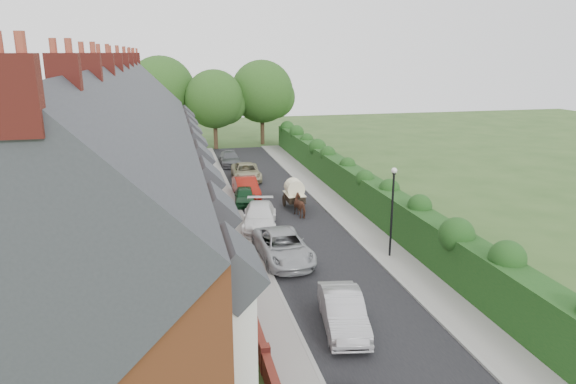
% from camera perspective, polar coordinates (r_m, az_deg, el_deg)
% --- Properties ---
extents(ground, '(140.00, 140.00, 0.00)m').
position_cam_1_polar(ground, '(24.99, 7.69, -11.31)').
color(ground, '#2D4C1E').
rests_on(ground, ground).
extents(road, '(6.00, 58.00, 0.02)m').
position_cam_1_polar(road, '(34.58, 0.55, -3.49)').
color(road, black).
rests_on(road, ground).
extents(pavement_hedge_side, '(2.20, 58.00, 0.12)m').
position_cam_1_polar(pavement_hedge_side, '(35.70, 6.97, -2.91)').
color(pavement_hedge_side, gray).
rests_on(pavement_hedge_side, ground).
extents(pavement_house_side, '(1.70, 58.00, 0.12)m').
position_cam_1_polar(pavement_house_side, '(33.92, -5.80, -3.86)').
color(pavement_house_side, gray).
rests_on(pavement_house_side, ground).
extents(kerb_hedge_side, '(0.18, 58.00, 0.13)m').
position_cam_1_polar(kerb_hedge_side, '(35.36, 5.37, -3.03)').
color(kerb_hedge_side, gray).
rests_on(kerb_hedge_side, ground).
extents(kerb_house_side, '(0.18, 58.00, 0.13)m').
position_cam_1_polar(kerb_house_side, '(34.02, -4.46, -3.76)').
color(kerb_house_side, gray).
rests_on(kerb_house_side, ground).
extents(hedge, '(2.10, 58.00, 2.85)m').
position_cam_1_polar(hedge, '(35.89, 9.76, -0.35)').
color(hedge, '#133C15').
rests_on(hedge, ground).
extents(terrace_row, '(9.05, 40.50, 11.50)m').
position_cam_1_polar(terrace_row, '(31.65, -17.57, 2.41)').
color(terrace_row, '#964A26').
rests_on(terrace_row, ground).
extents(garden_wall_row, '(0.35, 40.35, 1.10)m').
position_cam_1_polar(garden_wall_row, '(32.75, -7.33, -3.87)').
color(garden_wall_row, maroon).
rests_on(garden_wall_row, ground).
extents(lamppost, '(0.32, 0.32, 5.16)m').
position_cam_1_polar(lamppost, '(28.49, 11.54, -1.00)').
color(lamppost, black).
rests_on(lamppost, ground).
extents(tree_far_left, '(7.14, 6.80, 9.29)m').
position_cam_1_polar(tree_far_left, '(61.41, -7.87, 10.05)').
color(tree_far_left, '#332316').
rests_on(tree_far_left, ground).
extents(tree_far_right, '(7.98, 7.60, 10.31)m').
position_cam_1_polar(tree_far_right, '(64.15, -2.58, 10.93)').
color(tree_far_right, '#332316').
rests_on(tree_far_right, ground).
extents(tree_far_back, '(8.40, 8.00, 10.82)m').
position_cam_1_polar(tree_far_back, '(64.08, -13.54, 10.80)').
color(tree_far_back, '#332316').
rests_on(tree_far_back, ground).
extents(car_silver_a, '(2.31, 4.80, 1.52)m').
position_cam_1_polar(car_silver_a, '(21.90, 6.14, -13.07)').
color(car_silver_a, '#A5A4A9').
rests_on(car_silver_a, ground).
extents(car_silver_b, '(2.85, 5.73, 1.56)m').
position_cam_1_polar(car_silver_b, '(28.40, -0.55, -6.09)').
color(car_silver_b, '#9C9FA3').
rests_on(car_silver_b, ground).
extents(car_white, '(3.13, 5.57, 1.52)m').
position_cam_1_polar(car_white, '(33.53, -3.17, -2.77)').
color(car_white, white).
rests_on(car_white, ground).
extents(car_green, '(1.99, 3.97, 1.30)m').
position_cam_1_polar(car_green, '(38.84, -4.83, -0.45)').
color(car_green, '#10371B').
rests_on(car_green, ground).
extents(car_red, '(1.74, 4.80, 1.57)m').
position_cam_1_polar(car_red, '(40.77, -4.69, 0.51)').
color(car_red, maroon).
rests_on(car_red, ground).
extents(car_beige, '(2.68, 5.41, 1.47)m').
position_cam_1_polar(car_beige, '(46.28, -4.67, 2.23)').
color(car_beige, tan).
rests_on(car_beige, ground).
extents(car_grey, '(2.00, 4.79, 1.38)m').
position_cam_1_polar(car_grey, '(52.59, -6.48, 3.71)').
color(car_grey, '#4F5356').
rests_on(car_grey, ground).
extents(horse, '(1.25, 1.97, 1.54)m').
position_cam_1_polar(horse, '(35.89, 1.45, -1.52)').
color(horse, '#4E2A1C').
rests_on(horse, ground).
extents(horse_cart, '(1.38, 3.05, 2.20)m').
position_cam_1_polar(horse_cart, '(37.59, 0.72, 0.04)').
color(horse_cart, black).
rests_on(horse_cart, ground).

